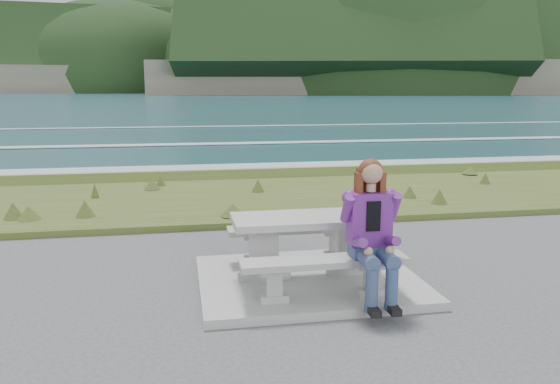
{
  "coord_description": "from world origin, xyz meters",
  "views": [
    {
      "loc": [
        -1.47,
        -6.07,
        2.34
      ],
      "look_at": [
        -0.13,
        1.2,
        0.91
      ],
      "focal_mm": 35.0,
      "sensor_mm": 36.0,
      "label": 1
    }
  ],
  "objects": [
    {
      "name": "picnic_table",
      "position": [
        0.0,
        0.0,
        0.68
      ],
      "size": [
        1.8,
        0.75,
        0.75
      ],
      "color": "#A4A39F",
      "rests_on": "concrete_slab"
    },
    {
      "name": "concrete_slab",
      "position": [
        0.0,
        0.0,
        0.05
      ],
      "size": [
        2.6,
        2.1,
        0.1
      ],
      "primitive_type": "cube",
      "color": "#A4A39F",
      "rests_on": "ground"
    },
    {
      "name": "headland_range",
      "position": [
        190.46,
        398.46,
        9.9
      ],
      "size": [
        729.83,
        363.95,
        178.5
      ],
      "color": "#695E4E",
      "rests_on": "ground"
    },
    {
      "name": "ocean",
      "position": [
        0.0,
        25.09,
        -1.74
      ],
      "size": [
        1600.0,
        1600.0,
        0.09
      ],
      "color": "#1C4551",
      "rests_on": "ground"
    },
    {
      "name": "bench_landward",
      "position": [
        0.0,
        -0.7,
        0.45
      ],
      "size": [
        1.8,
        0.35,
        0.45
      ],
      "color": "#A4A39F",
      "rests_on": "concrete_slab"
    },
    {
      "name": "shore_drop",
      "position": [
        0.0,
        7.9,
        0.0
      ],
      "size": [
        160.0,
        0.8,
        2.2
      ],
      "primitive_type": "cube",
      "color": "#695E4E",
      "rests_on": "ground"
    },
    {
      "name": "bench_seaward",
      "position": [
        0.0,
        0.7,
        0.45
      ],
      "size": [
        1.8,
        0.35,
        0.45
      ],
      "color": "#A4A39F",
      "rests_on": "concrete_slab"
    },
    {
      "name": "grass_verge",
      "position": [
        0.0,
        5.0,
        0.0
      ],
      "size": [
        160.0,
        4.5,
        0.22
      ],
      "primitive_type": "cube",
      "color": "#36481B",
      "rests_on": "ground"
    },
    {
      "name": "seated_woman",
      "position": [
        0.49,
        -0.84,
        0.65
      ],
      "size": [
        0.45,
        0.77,
        1.5
      ],
      "rotation": [
        0.0,
        0.0,
        -0.01
      ],
      "color": "navy",
      "rests_on": "concrete_slab"
    }
  ]
}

